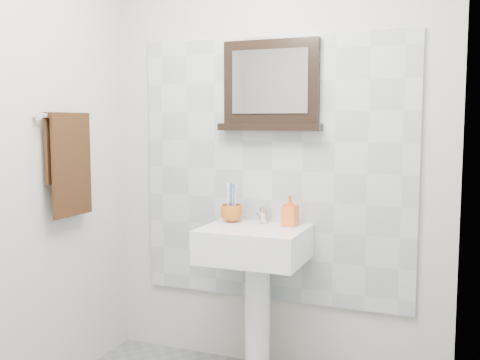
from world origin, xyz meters
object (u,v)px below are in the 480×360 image
object	(u,v)px
framed_mirror	(271,88)
hand_towel	(69,156)
pedestal_sink	(255,260)
toothbrush_cup	(232,213)
soap_dispenser	(290,211)

from	to	relation	value
framed_mirror	hand_towel	size ratio (longest dim) A/B	1.07
pedestal_sink	toothbrush_cup	world-z (taller)	pedestal_sink
pedestal_sink	toothbrush_cup	distance (m)	0.31
toothbrush_cup	soap_dispenser	xyz separation A→B (m)	(0.34, 0.00, 0.04)
soap_dispenser	pedestal_sink	bearing A→B (deg)	-140.48
framed_mirror	soap_dispenser	bearing A→B (deg)	-28.95
framed_mirror	pedestal_sink	bearing A→B (deg)	-97.43
soap_dispenser	hand_towel	size ratio (longest dim) A/B	0.31
hand_towel	toothbrush_cup	bearing A→B (deg)	33.46
soap_dispenser	hand_towel	world-z (taller)	hand_towel
toothbrush_cup	hand_towel	world-z (taller)	hand_towel
soap_dispenser	hand_towel	xyz separation A→B (m)	(-1.08, -0.49, 0.30)
soap_dispenser	framed_mirror	size ratio (longest dim) A/B	0.29
toothbrush_cup	hand_towel	distance (m)	0.94
pedestal_sink	framed_mirror	distance (m)	0.96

